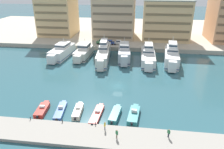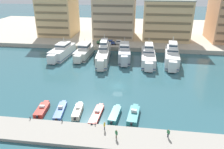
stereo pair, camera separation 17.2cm
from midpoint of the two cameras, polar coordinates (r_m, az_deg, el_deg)
The scene contains 27 objects.
ground_plane at distance 58.56m, azimuth 1.42°, elevation -2.96°, with size 400.00×400.00×0.00m, color #2D5B66.
quay_promenade at distance 120.77m, azimuth 4.84°, elevation 11.35°, with size 180.00×70.00×1.61m, color #BCB29E.
pier_dock at distance 40.57m, azimuth -1.93°, elevation -16.01°, with size 120.00×6.37×0.60m, color #9E998E.
yacht_white_far_left at distance 82.05m, azimuth -13.04°, elevation 5.84°, with size 6.06×17.52×6.69m.
yacht_ivory_left at distance 80.33m, azimuth -7.48°, elevation 5.82°, with size 5.08×15.26×6.68m.
yacht_ivory_mid_left at distance 76.29m, azimuth -2.26°, elevation 5.55°, with size 5.01×21.90×8.71m.
yacht_silver_center_left at distance 77.19m, azimuth 3.13°, elevation 5.57°, with size 5.05×16.26×7.52m.
yacht_white_center at distance 75.72m, azimuth 9.33°, elevation 4.81°, with size 4.64×18.92×7.95m.
yacht_white_center_right at distance 76.29m, azimuth 15.25°, elevation 4.69°, with size 5.76×18.43×8.70m.
motorboat_red_far_left at distance 49.82m, azimuth -17.83°, elevation -8.71°, with size 2.39×6.34×1.36m.
motorboat_blue_left at distance 48.67m, azimuth -13.39°, elevation -9.11°, with size 2.43×7.59×1.24m.
motorboat_cream_mid_left at distance 47.39m, azimuth -8.98°, elevation -9.42°, with size 1.96×6.25×1.46m.
motorboat_red_center_left at distance 46.26m, azimuth -4.05°, elevation -10.34°, with size 2.09×8.02×1.11m.
motorboat_teal_center at distance 45.88m, azimuth 0.73°, elevation -10.38°, with size 2.26×6.65×1.04m.
motorboat_teal_center_right at distance 46.02m, azimuth 5.63°, elevation -10.38°, with size 2.57×7.34×1.59m.
car_green_far_left at distance 91.30m, azimuth -2.78°, elevation 8.57°, with size 4.17×2.06×1.80m.
car_blue_left at distance 90.57m, azimuth -0.71°, elevation 8.47°, with size 4.23×2.20×1.80m.
car_white_mid_left at distance 90.51m, azimuth 1.63°, elevation 8.45°, with size 4.20×2.12×1.80m.
apartment_block_far_left at distance 110.10m, azimuth -14.00°, elevation 15.24°, with size 15.98×17.13×21.69m.
apartment_block_left at distance 102.36m, azimuth 0.66°, elevation 16.32°, with size 18.35×17.51×25.23m.
apartment_block_mid_left at distance 101.03m, azimuth 13.83°, elevation 13.80°, with size 20.07×15.98×19.03m.
pedestrian_near_edge at distance 39.29m, azimuth 1.12°, elevation -15.08°, with size 0.48×0.50×1.69m.
pedestrian_mid_deck at distance 40.70m, azimuth 14.48°, elevation -14.44°, with size 0.47×0.49×1.65m.
pedestrian_far_side at distance 41.17m, azimuth -2.01°, elevation -13.04°, with size 0.25×0.65×1.69m.
bollard_west at distance 47.01m, azimuth -20.66°, elevation -10.60°, with size 0.20×0.20×0.61m.
bollard_west_mid at distance 44.48m, azimuth -12.97°, elevation -11.66°, with size 0.20×0.20×0.61m.
bollard_east_mid at distance 42.82m, azimuth -4.46°, elevation -12.59°, with size 0.20×0.20×0.61m.
Camera 1 is at (5.28, -52.15, 26.11)m, focal length 35.00 mm.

